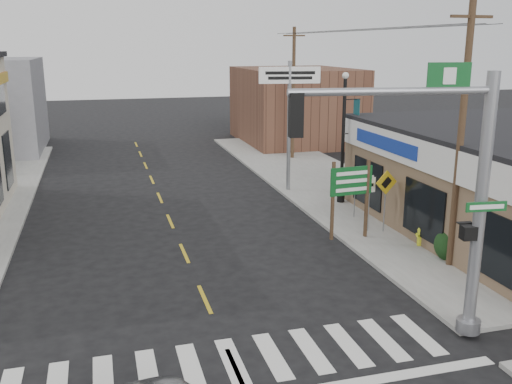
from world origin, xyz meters
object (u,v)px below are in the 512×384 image
object	(u,v)px
traffic_signal_pole	(454,181)
lamp_post	(345,128)
guide_sign	(351,189)
fire_hydrant	(420,235)
utility_pole_near	(461,135)
bare_tree	(484,151)
utility_pole_far	(293,92)
dance_center_sign	(289,93)

from	to	relation	value
traffic_signal_pole	lamp_post	world-z (taller)	traffic_signal_pole
guide_sign	fire_hydrant	size ratio (longest dim) A/B	4.33
guide_sign	utility_pole_near	xyz separation A→B (m)	(2.16, -3.39, 2.47)
fire_hydrant	lamp_post	size ratio (longest dim) A/B	0.12
bare_tree	utility_pole_far	world-z (taller)	utility_pole_far
guide_sign	fire_hydrant	bearing A→B (deg)	-37.32
guide_sign	lamp_post	size ratio (longest dim) A/B	0.50
utility_pole_near	guide_sign	bearing A→B (deg)	120.12
traffic_signal_pole	guide_sign	bearing A→B (deg)	90.02
bare_tree	guide_sign	bearing A→B (deg)	153.76
utility_pole_far	dance_center_sign	bearing A→B (deg)	-112.93
fire_hydrant	traffic_signal_pole	bearing A→B (deg)	-116.86
utility_pole_near	utility_pole_far	world-z (taller)	utility_pole_near
lamp_post	bare_tree	xyz separation A→B (m)	(2.25, -6.96, 0.07)
traffic_signal_pole	fire_hydrant	world-z (taller)	traffic_signal_pole
fire_hydrant	utility_pole_near	bearing A→B (deg)	-91.12
fire_hydrant	dance_center_sign	world-z (taller)	dance_center_sign
lamp_post	bare_tree	distance (m)	7.31
guide_sign	dance_center_sign	bearing A→B (deg)	84.48
utility_pole_near	lamp_post	bearing A→B (deg)	89.44
bare_tree	utility_pole_far	distance (m)	17.90
fire_hydrant	utility_pole_far	world-z (taller)	utility_pole_far
dance_center_sign	utility_pole_far	size ratio (longest dim) A/B	0.78
fire_hydrant	bare_tree	world-z (taller)	bare_tree
guide_sign	utility_pole_near	distance (m)	4.72
traffic_signal_pole	bare_tree	world-z (taller)	traffic_signal_pole
fire_hydrant	lamp_post	world-z (taller)	lamp_post
fire_hydrant	guide_sign	bearing A→B (deg)	146.74
bare_tree	utility_pole_near	world-z (taller)	utility_pole_near
traffic_signal_pole	utility_pole_far	bearing A→B (deg)	86.92
traffic_signal_pole	utility_pole_near	world-z (taller)	utility_pole_near
guide_sign	traffic_signal_pole	bearing A→B (deg)	-100.93
utility_pole_near	dance_center_sign	bearing A→B (deg)	97.51
guide_sign	bare_tree	bearing A→B (deg)	-30.30
fire_hydrant	utility_pole_far	size ratio (longest dim) A/B	0.08
lamp_post	utility_pole_near	xyz separation A→B (m)	(0.27, -8.31, 0.93)
guide_sign	utility_pole_far	size ratio (longest dim) A/B	0.37
utility_pole_far	utility_pole_near	bearing A→B (deg)	-95.39
fire_hydrant	utility_pole_far	bearing A→B (deg)	86.68
bare_tree	utility_pole_near	bearing A→B (deg)	-145.84
lamp_post	utility_pole_far	size ratio (longest dim) A/B	0.73
lamp_post	utility_pole_near	world-z (taller)	utility_pole_near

